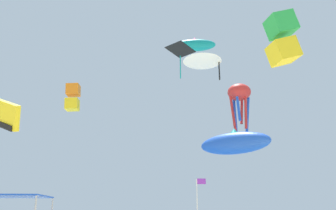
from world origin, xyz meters
TOP-DOWN VIEW (x-y plane):
  - canopy_tent at (-5.97, -1.12)m, footprint 3.34×2.85m
  - banner_flag at (3.13, 7.18)m, footprint 0.61×0.06m
  - kite_box_green at (8.34, 4.41)m, footprint 2.03×1.74m
  - kite_inflatable_blue at (9.06, 20.98)m, footprint 7.65×6.64m
  - kite_diamond_black at (3.40, 19.62)m, footprint 3.31×3.32m
  - kite_octopus_red at (11.08, 25.72)m, footprint 3.73×3.73m
  - kite_delta_white at (4.87, 14.58)m, footprint 4.08×4.10m
  - kite_box_orange at (-6.95, 17.34)m, footprint 1.27×1.23m
  - kite_inflatable_teal at (5.68, 24.77)m, footprint 5.19×2.27m

SIDE VIEW (x-z plane):
  - banner_flag at x=3.13m, z-range 0.38..4.38m
  - canopy_tent at x=-5.97m, z-range 1.15..3.70m
  - kite_inflatable_blue at x=9.06m, z-range 7.34..10.28m
  - kite_box_orange at x=-6.95m, z-range 11.03..13.51m
  - kite_box_green at x=8.34m, z-range 10.81..14.38m
  - kite_delta_white at x=4.87m, z-range 13.97..16.75m
  - kite_octopus_red at x=11.08m, z-range 12.20..18.75m
  - kite_diamond_black at x=3.40m, z-range 16.49..19.98m
  - kite_inflatable_teal at x=5.68m, z-range 20.44..22.25m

